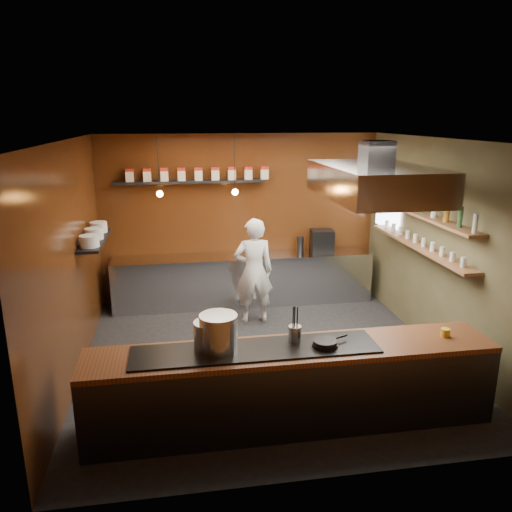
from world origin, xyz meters
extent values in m
plane|color=black|center=(0.00, 0.00, 0.00)|extent=(5.00, 5.00, 0.00)
plane|color=#341709|center=(0.00, 2.50, 1.50)|extent=(5.00, 0.00, 5.00)
plane|color=#341709|center=(-2.50, 0.00, 1.50)|extent=(0.00, 5.00, 5.00)
plane|color=#454227|center=(2.50, 0.00, 1.50)|extent=(0.00, 5.00, 5.00)
plane|color=silver|center=(0.00, 0.00, 3.00)|extent=(5.00, 5.00, 0.00)
plane|color=white|center=(2.45, 1.70, 1.90)|extent=(0.00, 1.00, 1.00)
cube|color=silver|center=(0.00, 2.17, 0.45)|extent=(4.60, 0.65, 0.90)
cube|color=#38383D|center=(0.00, -1.60, 0.43)|extent=(4.40, 0.70, 0.86)
cube|color=brown|center=(0.00, -1.60, 0.89)|extent=(4.40, 0.72, 0.06)
cube|color=black|center=(-0.40, -1.60, 0.93)|extent=(2.60, 0.55, 0.02)
cube|color=black|center=(-0.90, 2.36, 2.20)|extent=(2.60, 0.26, 0.04)
cube|color=black|center=(-2.34, 1.00, 1.55)|extent=(0.30, 1.40, 0.04)
cube|color=brown|center=(2.34, 0.30, 1.92)|extent=(0.26, 2.80, 0.04)
cube|color=brown|center=(2.34, 0.30, 1.45)|extent=(0.26, 2.80, 0.04)
cube|color=#38383D|center=(1.30, -0.40, 2.85)|extent=(0.35, 0.35, 0.30)
cube|color=silver|center=(1.30, -0.40, 2.50)|extent=(1.20, 2.00, 0.40)
cube|color=white|center=(1.30, -0.40, 2.29)|extent=(1.00, 1.80, 0.02)
cylinder|color=black|center=(-1.40, 1.70, 2.55)|extent=(0.01, 0.01, 0.90)
sphere|color=orange|center=(-1.40, 1.70, 2.10)|extent=(0.10, 0.10, 0.10)
cylinder|color=black|center=(-0.20, 1.70, 2.55)|extent=(0.01, 0.01, 0.90)
sphere|color=orange|center=(-0.20, 1.70, 2.10)|extent=(0.10, 0.10, 0.10)
cube|color=beige|center=(-1.90, 2.36, 2.31)|extent=(0.13, 0.13, 0.17)
cube|color=#A52214|center=(-1.90, 2.36, 2.42)|extent=(0.13, 0.13, 0.05)
cube|color=beige|center=(-1.61, 2.36, 2.31)|extent=(0.13, 0.13, 0.17)
cube|color=#A52214|center=(-1.61, 2.36, 2.42)|extent=(0.13, 0.13, 0.05)
cube|color=beige|center=(-1.32, 2.36, 2.31)|extent=(0.13, 0.13, 0.17)
cube|color=#A52214|center=(-1.32, 2.36, 2.42)|extent=(0.14, 0.13, 0.05)
cube|color=beige|center=(-1.04, 2.36, 2.31)|extent=(0.13, 0.13, 0.17)
cube|color=#A52214|center=(-1.04, 2.36, 2.42)|extent=(0.13, 0.13, 0.05)
cube|color=beige|center=(-0.75, 2.36, 2.31)|extent=(0.13, 0.13, 0.17)
cube|color=#A52214|center=(-0.75, 2.36, 2.42)|extent=(0.14, 0.13, 0.05)
cube|color=beige|center=(-0.46, 2.36, 2.31)|extent=(0.13, 0.13, 0.17)
cube|color=#A52214|center=(-0.46, 2.36, 2.42)|extent=(0.14, 0.13, 0.05)
cube|color=beige|center=(-0.18, 2.36, 2.31)|extent=(0.13, 0.13, 0.17)
cube|color=#A52214|center=(-0.18, 2.36, 2.42)|extent=(0.14, 0.13, 0.05)
cube|color=beige|center=(0.11, 2.36, 2.31)|extent=(0.13, 0.13, 0.17)
cube|color=#A52214|center=(0.11, 2.36, 2.42)|extent=(0.14, 0.13, 0.05)
cube|color=beige|center=(0.40, 2.36, 2.31)|extent=(0.13, 0.13, 0.17)
cube|color=#A52214|center=(0.40, 2.36, 2.42)|extent=(0.14, 0.13, 0.05)
cylinder|color=silver|center=(-2.34, 0.55, 1.65)|extent=(0.26, 0.26, 0.16)
cylinder|color=silver|center=(-2.34, 1.00, 1.65)|extent=(0.26, 0.26, 0.16)
cylinder|color=silver|center=(-2.34, 1.45, 1.65)|extent=(0.26, 0.26, 0.16)
cylinder|color=silver|center=(2.34, -1.00, 2.06)|extent=(0.06, 0.06, 0.24)
cylinder|color=#2D5933|center=(2.34, -0.68, 2.06)|extent=(0.06, 0.06, 0.24)
cylinder|color=#8C601E|center=(2.34, -0.35, 2.06)|extent=(0.06, 0.06, 0.24)
cylinder|color=silver|center=(2.34, -0.02, 2.06)|extent=(0.06, 0.06, 0.24)
cylinder|color=#2D5933|center=(2.34, 0.30, 2.06)|extent=(0.06, 0.06, 0.24)
cylinder|color=#8C601E|center=(2.34, 0.62, 2.06)|extent=(0.06, 0.06, 0.24)
cylinder|color=silver|center=(2.34, 0.95, 2.06)|extent=(0.06, 0.06, 0.24)
cylinder|color=#2D5933|center=(2.34, 1.27, 2.06)|extent=(0.06, 0.06, 0.24)
cylinder|color=#8C601E|center=(2.34, 1.60, 2.06)|extent=(0.06, 0.06, 0.24)
cylinder|color=silver|center=(2.34, -0.85, 1.53)|extent=(0.07, 0.07, 0.13)
cylinder|color=silver|center=(2.34, -0.59, 1.53)|extent=(0.07, 0.07, 0.13)
cylinder|color=silver|center=(2.34, -0.34, 1.53)|extent=(0.07, 0.07, 0.13)
cylinder|color=silver|center=(2.34, -0.08, 1.53)|extent=(0.07, 0.07, 0.13)
cylinder|color=silver|center=(2.34, 0.17, 1.53)|extent=(0.07, 0.07, 0.13)
cylinder|color=silver|center=(2.34, 0.43, 1.53)|extent=(0.07, 0.07, 0.13)
cylinder|color=silver|center=(2.34, 0.68, 1.53)|extent=(0.07, 0.07, 0.13)
cylinder|color=silver|center=(2.34, 0.94, 1.53)|extent=(0.07, 0.07, 0.13)
cylinder|color=silver|center=(2.34, 1.19, 1.53)|extent=(0.07, 0.07, 0.13)
cylinder|color=silver|center=(2.34, 1.45, 1.53)|extent=(0.07, 0.07, 0.13)
cylinder|color=silver|center=(-0.78, -1.56, 1.13)|extent=(0.47, 0.47, 0.39)
cylinder|color=silver|center=(-0.88, -1.53, 1.09)|extent=(0.43, 0.43, 0.30)
cylinder|color=#BBBDC2|center=(0.04, -1.50, 1.03)|extent=(0.18, 0.18, 0.18)
cylinder|color=black|center=(0.33, -1.66, 0.96)|extent=(0.28, 0.28, 0.03)
cylinder|color=black|center=(0.33, -1.66, 0.99)|extent=(0.26, 0.26, 0.03)
cylinder|color=black|center=(0.53, -1.57, 0.99)|extent=(0.17, 0.09, 0.02)
cylinder|color=gold|center=(1.74, -1.60, 0.97)|extent=(0.13, 0.13, 0.09)
cube|color=black|center=(1.45, 2.23, 1.10)|extent=(0.44, 0.42, 0.39)
imported|color=white|center=(0.04, 1.29, 0.87)|extent=(0.64, 0.42, 1.74)
camera|label=1|loc=(-1.17, -6.30, 3.29)|focal=35.00mm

